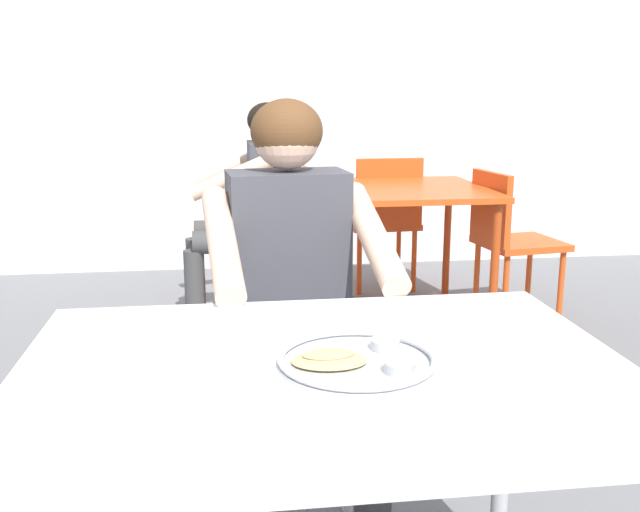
% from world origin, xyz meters
% --- Properties ---
extents(back_wall, '(12.00, 0.12, 3.40)m').
position_xyz_m(back_wall, '(0.00, 3.91, 1.70)').
color(back_wall, white).
rests_on(back_wall, ground).
extents(table_foreground, '(1.15, 0.84, 0.75)m').
position_xyz_m(table_foreground, '(-0.02, 0.08, 0.68)').
color(table_foreground, silver).
rests_on(table_foreground, ground).
extents(thali_tray, '(0.30, 0.30, 0.03)m').
position_xyz_m(thali_tray, '(0.04, 0.07, 0.76)').
color(thali_tray, '#B7BABF').
rests_on(thali_tray, table_foreground).
extents(chair_foreground, '(0.42, 0.47, 0.86)m').
position_xyz_m(chair_foreground, '(-0.03, 1.00, 0.49)').
color(chair_foreground, silver).
rests_on(chair_foreground, ground).
extents(diner_foreground, '(0.52, 0.58, 1.23)m').
position_xyz_m(diner_foreground, '(-0.01, 0.78, 0.73)').
color(diner_foreground, '#343434').
rests_on(diner_foreground, ground).
extents(table_background_red, '(0.96, 0.91, 0.73)m').
position_xyz_m(table_background_red, '(0.73, 2.60, 0.66)').
color(table_background_red, '#E04C19').
rests_on(table_background_red, ground).
extents(chair_red_left, '(0.47, 0.44, 0.86)m').
position_xyz_m(chair_red_left, '(0.09, 2.65, 0.49)').
color(chair_red_left, '#EE5119').
rests_on(chair_red_left, ground).
extents(chair_red_right, '(0.48, 0.46, 0.82)m').
position_xyz_m(chair_red_right, '(1.35, 2.53, 0.47)').
color(chair_red_right, '#D34B19').
rests_on(chair_red_right, ground).
extents(chair_red_far, '(0.45, 0.45, 0.85)m').
position_xyz_m(chair_red_far, '(0.79, 3.16, 0.49)').
color(chair_red_far, '#D74C1A').
rests_on(chair_red_far, ground).
extents(patron_background, '(0.55, 0.49, 1.19)m').
position_xyz_m(patron_background, '(-0.06, 2.60, 0.71)').
color(patron_background, '#3F3F3F').
rests_on(patron_background, ground).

